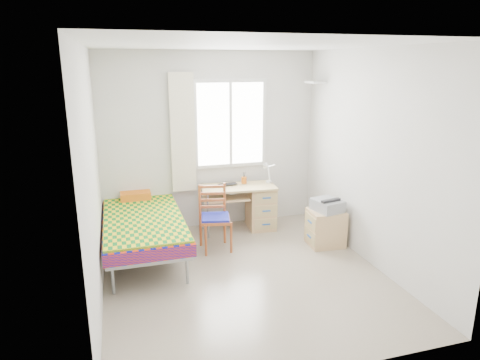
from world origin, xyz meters
The scene contains 17 objects.
floor centered at (0.00, 0.00, 0.00)m, with size 3.50×3.50×0.00m, color #BCAD93.
ceiling centered at (0.00, 0.00, 2.60)m, with size 3.50×3.50×0.00m, color white.
wall_back centered at (0.00, 1.75, 1.30)m, with size 3.20×3.20×0.00m, color silver.
wall_left centered at (-1.60, 0.00, 1.30)m, with size 3.50×3.50×0.00m, color silver.
wall_right centered at (1.60, 0.00, 1.30)m, with size 3.50×3.50×0.00m, color silver.
window centered at (0.30, 1.73, 1.55)m, with size 1.10×0.04×1.30m.
curtain centered at (-0.42, 1.68, 1.45)m, with size 0.35×0.05×1.70m, color white.
floating_shelf centered at (1.49, 1.40, 2.15)m, with size 0.20×0.32×0.03m, color white.
bed centered at (-1.09, 1.03, 0.44)m, with size 1.00×2.12×0.92m.
desk centered at (0.61, 1.41, 0.37)m, with size 1.12×0.58×0.68m.
chair centered at (-0.15, 0.87, 0.49)m, with size 0.45×0.45×0.88m.
cabinet centered at (1.31, 0.54, 0.25)m, with size 0.49×0.43×0.50m.
printer centered at (1.32, 0.53, 0.58)m, with size 0.40×0.44×0.16m.
laptop centered at (0.20, 1.46, 0.69)m, with size 0.28×0.18×0.02m, color black.
pen_cup centered at (0.45, 1.53, 0.73)m, with size 0.08×0.08×0.10m, color orange.
task_lamp centered at (0.76, 1.35, 0.90)m, with size 0.21×0.31×0.36m.
book centered at (0.16, 1.43, 0.59)m, with size 0.15×0.21×0.02m, color gray.
Camera 1 is at (-1.34, -4.36, 2.42)m, focal length 32.00 mm.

